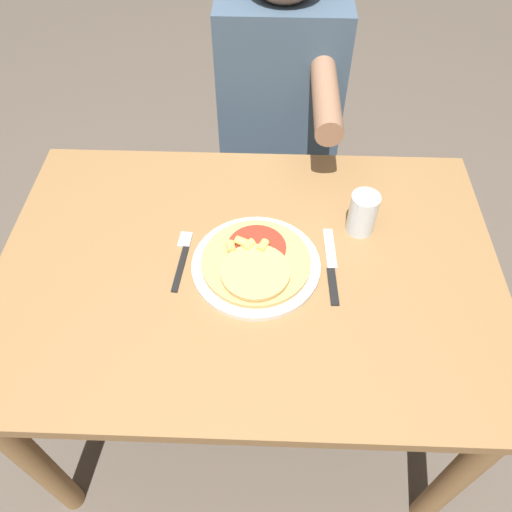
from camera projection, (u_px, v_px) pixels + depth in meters
name	position (u px, v px, depth m)	size (l,w,h in m)	color
ground_plane	(251.00, 398.00, 1.70)	(8.00, 8.00, 0.00)	brown
dining_table	(249.00, 294.00, 1.22)	(1.15, 0.79, 0.73)	olive
plate	(256.00, 265.00, 1.12)	(0.29, 0.29, 0.01)	silver
pizza	(255.00, 262.00, 1.11)	(0.25, 0.25, 0.04)	tan
fork	(182.00, 256.00, 1.15)	(0.03, 0.18, 0.00)	black
knife	(331.00, 266.00, 1.13)	(0.03, 0.22, 0.00)	black
drinking_glass	(363.00, 213.00, 1.16)	(0.07, 0.07, 0.11)	silver
person_diner	(281.00, 98.00, 1.56)	(0.37, 0.52, 1.23)	#2D2D38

